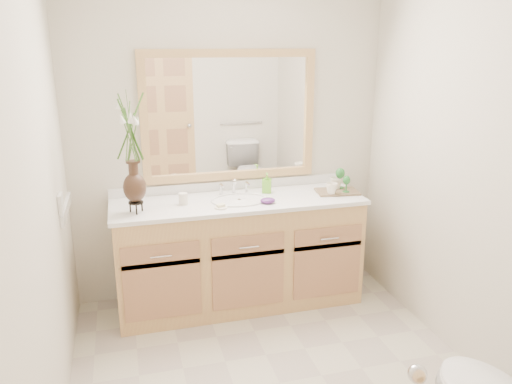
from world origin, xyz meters
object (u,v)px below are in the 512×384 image
object	(u,v)px
flower_vase	(131,139)
tumbler	(183,199)
tray	(337,192)
soap_bottle	(267,184)

from	to	relation	value
flower_vase	tumbler	world-z (taller)	flower_vase
tray	flower_vase	bearing A→B (deg)	-169.41
tumbler	tray	size ratio (longest dim) A/B	0.26
flower_vase	soap_bottle	world-z (taller)	flower_vase
tumbler	soap_bottle	world-z (taller)	soap_bottle
soap_bottle	tray	bearing A→B (deg)	5.15
flower_vase	tray	world-z (taller)	flower_vase
tumbler	tray	distance (m)	1.17
tumbler	tray	world-z (taller)	tumbler
soap_bottle	tray	xyz separation A→B (m)	(0.52, -0.15, -0.06)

